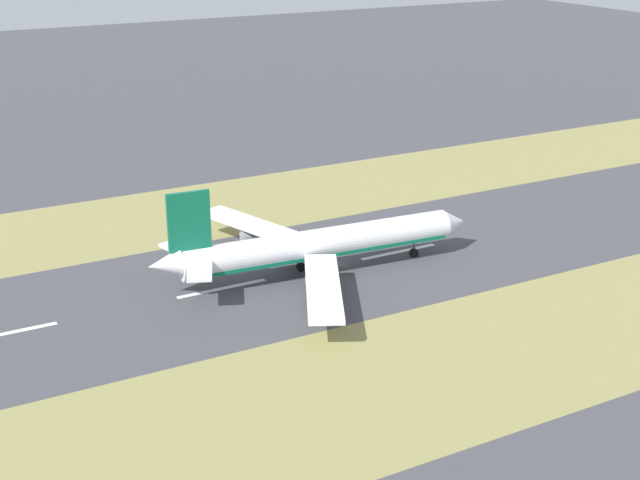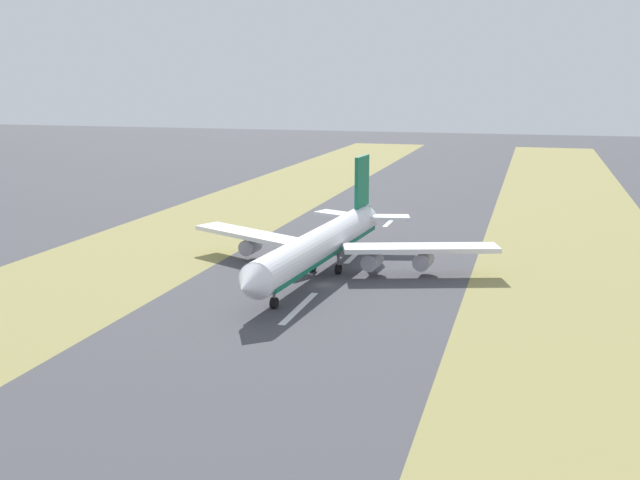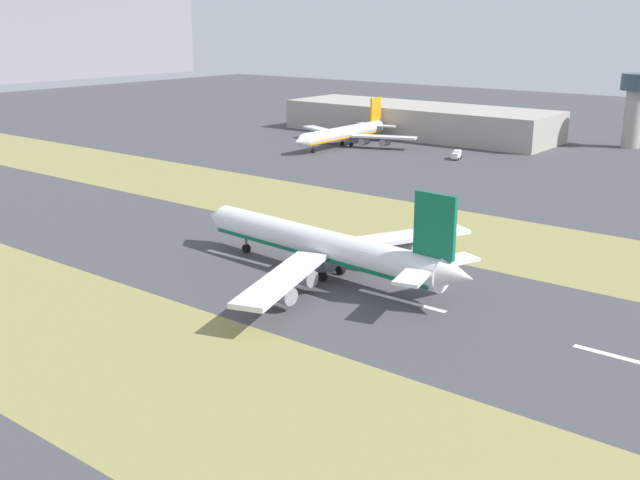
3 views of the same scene
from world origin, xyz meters
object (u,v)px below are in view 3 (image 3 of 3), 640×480
at_px(control_tower, 635,102).
at_px(service_truck, 457,155).
at_px(airplane_main_jet, 327,247).
at_px(airplane_parked_apron, 345,133).
at_px(terminal_building, 418,120).

bearing_deg(control_tower, service_truck, 147.47).
bearing_deg(airplane_main_jet, airplane_parked_apron, 34.88).
relative_size(airplane_main_jet, terminal_building, 0.57).
xyz_separation_m(terminal_building, airplane_parked_apron, (-43.36, 7.03, -1.17)).
distance_m(control_tower, airplane_parked_apron, 111.36).
distance_m(airplane_parked_apron, service_truck, 48.16).
xyz_separation_m(airplane_parked_apron, service_truck, (1.42, -48.01, -3.50)).
relative_size(airplane_parked_apron, service_truck, 9.05).
distance_m(terminal_building, control_tower, 85.72).
height_order(airplane_main_jet, terminal_building, airplane_main_jet).
bearing_deg(airplane_main_jet, control_tower, -0.05).
bearing_deg(terminal_building, control_tower, -74.73).
bearing_deg(control_tower, airplane_parked_apron, 126.45).
height_order(airplane_main_jet, control_tower, control_tower).
xyz_separation_m(airplane_main_jet, terminal_building, (170.85, 81.85, 0.32)).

